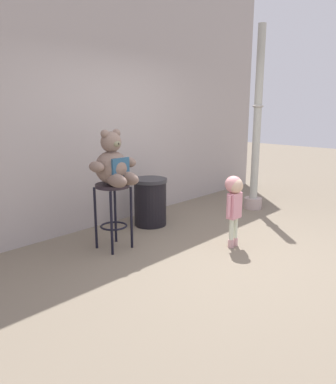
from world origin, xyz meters
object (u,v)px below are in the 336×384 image
object	(u,v)px
teddy_bear	(113,165)
child_walking	(234,196)
bar_stool_with_teddy	(113,202)
trash_bin	(150,202)
lamppost	(256,139)

from	to	relation	value
teddy_bear	child_walking	world-z (taller)	teddy_bear
bar_stool_with_teddy	trash_bin	distance (m)	1.03
lamppost	bar_stool_with_teddy	bearing A→B (deg)	173.72
bar_stool_with_teddy	trash_bin	world-z (taller)	bar_stool_with_teddy
teddy_bear	lamppost	size ratio (longest dim) A/B	0.22
trash_bin	lamppost	world-z (taller)	lamppost
trash_bin	lamppost	size ratio (longest dim) A/B	0.23
lamppost	teddy_bear	bearing A→B (deg)	174.37
child_walking	trash_bin	distance (m)	1.40
teddy_bear	trash_bin	world-z (taller)	teddy_bear
child_walking	lamppost	distance (m)	1.95
bar_stool_with_teddy	child_walking	distance (m)	1.46
child_walking	teddy_bear	bearing A→B (deg)	76.82
bar_stool_with_teddy	lamppost	world-z (taller)	lamppost
bar_stool_with_teddy	teddy_bear	size ratio (longest dim) A/B	1.26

